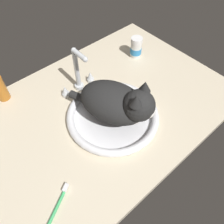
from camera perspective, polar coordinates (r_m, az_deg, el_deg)
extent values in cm
cube|color=beige|center=(97.36, -2.60, 0.59)|extent=(109.50, 74.48, 3.00)
torus|color=white|center=(91.41, 0.00, -0.97)|extent=(36.63, 36.63, 3.01)
cylinder|color=white|center=(92.37, 0.00, -1.42)|extent=(32.12, 32.12, 0.60)
cylinder|color=silver|center=(103.96, -8.23, 6.21)|extent=(4.00, 4.00, 1.82)
cylinder|color=silver|center=(97.14, -8.91, 10.37)|extent=(2.00, 2.00, 18.27)
sphere|color=silver|center=(91.46, -9.62, 14.66)|extent=(2.20, 2.20, 2.20)
cylinder|color=silver|center=(89.00, -8.27, 13.68)|extent=(2.00, 7.14, 2.00)
sphere|color=silver|center=(86.61, -6.84, 12.64)|extent=(2.10, 2.10, 2.10)
cylinder|color=silver|center=(101.85, -11.27, 4.32)|extent=(3.20, 3.20, 1.60)
cone|color=silver|center=(99.91, -11.51, 5.38)|extent=(2.88, 2.88, 3.84)
cylinder|color=silver|center=(106.60, -5.29, 7.91)|extent=(3.20, 3.20, 1.60)
cone|color=silver|center=(104.75, -5.40, 8.99)|extent=(2.88, 2.88, 3.84)
ellipsoid|color=black|center=(85.15, 0.00, 2.33)|extent=(25.23, 30.42, 13.12)
sphere|color=black|center=(79.25, 6.66, 1.63)|extent=(11.36, 11.36, 11.36)
cone|color=black|center=(76.99, 8.11, 6.26)|extent=(4.32, 4.32, 4.26)
cone|color=black|center=(72.52, 6.01, 2.91)|extent=(4.32, 4.32, 4.26)
ellipsoid|color=silver|center=(79.39, 9.38, -0.02)|extent=(5.66, 4.86, 3.63)
ellipsoid|color=silver|center=(83.31, 5.54, -0.22)|extent=(11.41, 10.14, 7.22)
cylinder|color=black|center=(94.11, -7.63, 3.42)|extent=(6.52, 10.55, 3.20)
cylinder|color=white|center=(118.66, 5.93, 15.15)|extent=(5.37, 5.37, 8.08)
cylinder|color=#338CD1|center=(119.04, 5.90, 14.90)|extent=(5.53, 5.53, 3.23)
cylinder|color=white|center=(115.68, 6.14, 17.20)|extent=(5.64, 5.64, 2.26)
cylinder|color=#B2661E|center=(106.09, -25.90, 5.24)|extent=(4.97, 4.97, 11.25)
cylinder|color=#3FB266|center=(78.09, -14.16, -23.14)|extent=(12.42, 7.64, 1.00)
cube|color=white|center=(79.23, -11.39, -17.83)|extent=(2.85, 2.33, 1.20)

